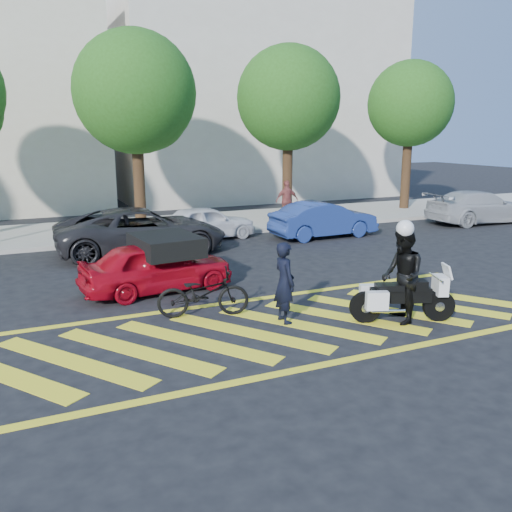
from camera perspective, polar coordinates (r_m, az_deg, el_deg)
name	(u,v)px	position (r m, az deg, el deg)	size (l,w,h in m)	color
ground	(276,328)	(10.93, 2.12, -7.58)	(90.00, 90.00, 0.00)	black
sidewalk	(141,228)	(21.97, -11.97, 2.86)	(60.00, 5.00, 0.15)	#9E998E
crosswalk	(274,328)	(10.91, 1.94, -7.60)	(12.33, 4.00, 0.01)	yellow
building_right	(255,102)	(33.11, -0.12, 15.90)	(16.00, 8.00, 11.00)	beige
tree_center	(138,97)	(21.77, -12.31, 16.04)	(4.60, 4.60, 7.56)	black
tree_right	(290,102)	(24.02, 3.63, 15.87)	(4.40, 4.40, 7.41)	black
tree_far_right	(411,107)	(27.66, 16.03, 14.82)	(4.00, 4.00, 7.10)	black
officer_bike	(284,283)	(11.02, 3.02, -2.81)	(0.61, 0.40, 1.69)	black
bicycle	(203,293)	(11.49, -5.59, -3.92)	(0.67, 1.93, 1.02)	black
police_motorcycle	(401,297)	(11.51, 15.03, -4.21)	(2.09, 1.12, 0.97)	black
officer_moto	(402,276)	(11.37, 15.14, -2.03)	(0.95, 0.74, 1.96)	black
red_convertible	(157,266)	(13.41, -10.40, -1.08)	(1.49, 3.69, 1.26)	#A90717
parked_mid_left	(142,231)	(17.62, -11.92, 2.60)	(2.46, 5.34, 1.49)	black
parked_mid_right	(206,223)	(19.67, -5.30, 3.52)	(1.45, 3.61, 1.23)	silver
parked_right	(324,219)	(20.15, 7.14, 3.83)	(1.40, 4.01, 1.32)	navy
parked_far_right	(479,207)	(24.99, 22.39, 4.79)	(1.93, 4.75, 1.38)	#9FA2A6
pedestrian_right	(287,200)	(22.95, 3.28, 5.86)	(0.99, 0.41, 1.68)	#934643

